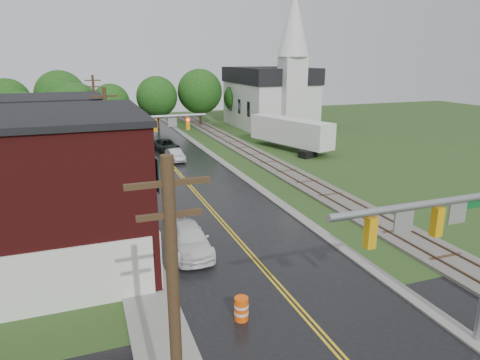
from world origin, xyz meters
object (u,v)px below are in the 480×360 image
utility_pole_a (175,336)px  suv_dark (166,146)px  utility_pole_c (96,113)px  traffic_signal_far (147,132)px  semi_trailer (291,131)px  traffic_signal_near (452,233)px  utility_pole_b (109,150)px  church (272,91)px  pickup_white (189,240)px  sedan_silver (175,155)px  tree_left_c (25,123)px  brick_building (3,196)px  tree_left_e (77,111)px  construction_barrel (241,309)px

utility_pole_a → suv_dark: bearing=79.7°
utility_pole_c → traffic_signal_far: bearing=-78.9°
semi_trailer → suv_dark: bearing=164.0°
utility_pole_a → utility_pole_c: 44.00m
traffic_signal_near → utility_pole_b: (-10.27, 20.00, -0.25)m
church → utility_pole_c: bearing=-160.0°
utility_pole_c → pickup_white: 30.50m
sedan_silver → church: bearing=37.3°
tree_left_c → suv_dark: (14.65, 1.89, -3.79)m
church → pickup_white: 46.32m
utility_pole_a → utility_pole_c: same height
pickup_white → brick_building: bearing=175.1°
utility_pole_a → tree_left_e: (-2.05, 45.90, 0.09)m
utility_pole_a → construction_barrel: size_ratio=8.35×
suv_dark → construction_barrel: bearing=-100.6°
brick_building → tree_left_e: brick_building is taller
utility_pole_b → semi_trailer: utility_pole_b is taller
tree_left_c → semi_trailer: size_ratio=0.62×
brick_building → construction_barrel: 13.39m
church → traffic_signal_far: 35.59m
church → utility_pole_c: 28.54m
sedan_silver → pickup_white: pickup_white is taller
construction_barrel → sedan_silver: bearing=83.3°
brick_building → construction_barrel: size_ratio=13.27×
suv_dark → pickup_white: (-4.00, -27.81, 0.04)m
brick_building → tree_left_c: bearing=93.1°
traffic_signal_near → traffic_signal_far: same height
suv_dark → construction_barrel: (-3.52, -35.20, -0.18)m
traffic_signal_near → construction_barrel: 8.88m
traffic_signal_near → utility_pole_c: bearing=103.7°
utility_pole_c → tree_left_e: utility_pole_c is taller
traffic_signal_near → tree_left_e: tree_left_e is taller
utility_pole_b → tree_left_e: utility_pole_b is taller
traffic_signal_far → pickup_white: size_ratio=1.41×
tree_left_c → pickup_white: bearing=-67.7°
brick_building → pickup_white: size_ratio=2.76×
utility_pole_b → utility_pole_c: (0.00, 22.00, 0.00)m
church → construction_barrel: bearing=-115.7°
tree_left_c → construction_barrel: size_ratio=7.10×
traffic_signal_far → sedan_silver: size_ratio=1.88×
church → tree_left_c: bearing=-157.8°
tree_left_e → construction_barrel: 40.02m
brick_building → semi_trailer: bearing=39.2°
tree_left_e → construction_barrel: bearing=-81.1°
suv_dark → tree_left_c: bearing=-177.6°
semi_trailer → tree_left_e: bearing=161.1°
church → tree_left_c: size_ratio=2.61×
utility_pole_a → tree_left_c: 40.52m
sedan_silver → semi_trailer: size_ratio=0.32×
tree_left_e → semi_trailer: 25.60m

